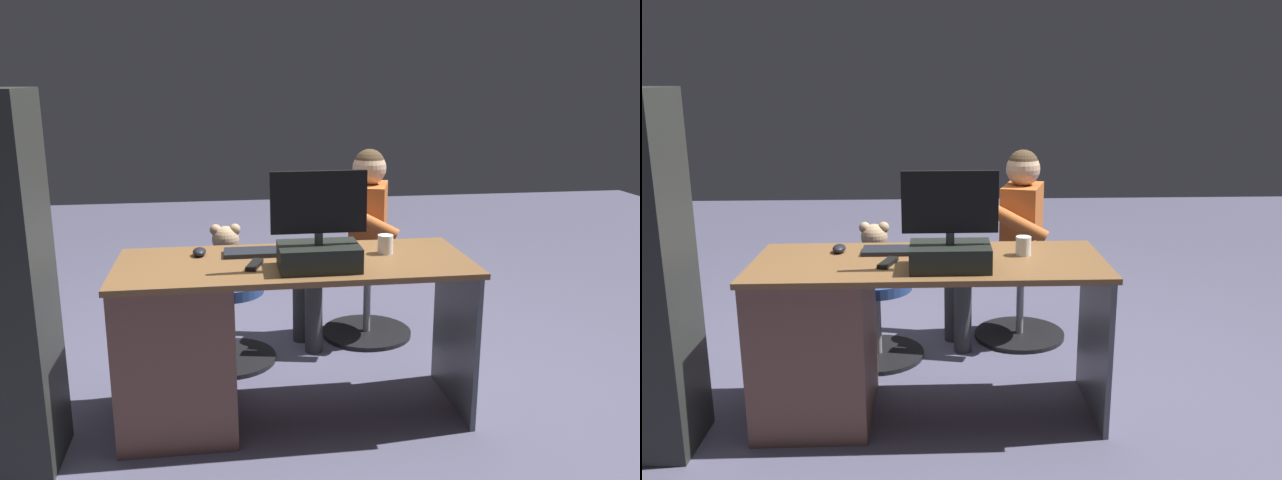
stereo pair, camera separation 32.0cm
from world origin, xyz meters
The scene contains 11 objects.
ground_plane centered at (0.00, 0.00, 0.00)m, with size 10.00×10.00×0.00m, color #525069.
desk centered at (0.41, 0.35, 0.40)m, with size 1.56×0.63×0.74m.
monitor centered at (-0.09, 0.49, 0.85)m, with size 0.40×0.23×0.42m.
keyboard centered at (0.10, 0.23, 0.75)m, with size 0.42×0.14×0.02m, color black.
computer_mouse centered at (0.42, 0.21, 0.76)m, with size 0.06×0.10×0.04m, color black.
cup centered at (-0.43, 0.29, 0.78)m, with size 0.07×0.07×0.09m, color white.
tv_remote centered at (0.18, 0.42, 0.75)m, with size 0.04×0.15×0.02m, color black.
office_chair_teddy centered at (0.30, -0.27, 0.25)m, with size 0.51×0.51×0.46m.
teddy_bear centered at (0.30, -0.28, 0.60)m, with size 0.22×0.22×0.32m.
visitor_chair centered at (-0.53, -0.53, 0.25)m, with size 0.54×0.54×0.46m.
person centered at (-0.44, -0.50, 0.67)m, with size 0.60×0.56×1.13m.
Camera 2 is at (-0.03, 3.16, 1.55)m, focal length 36.94 mm.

